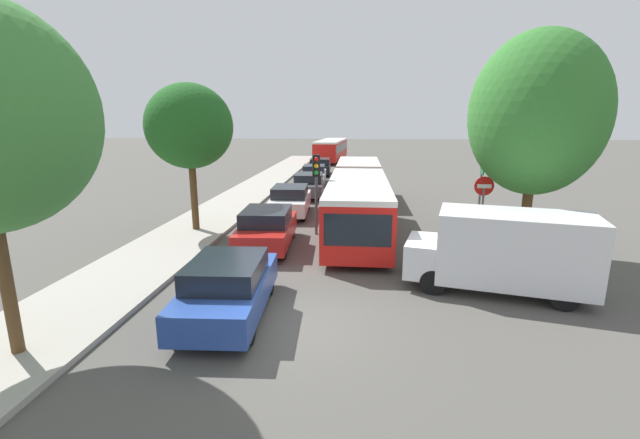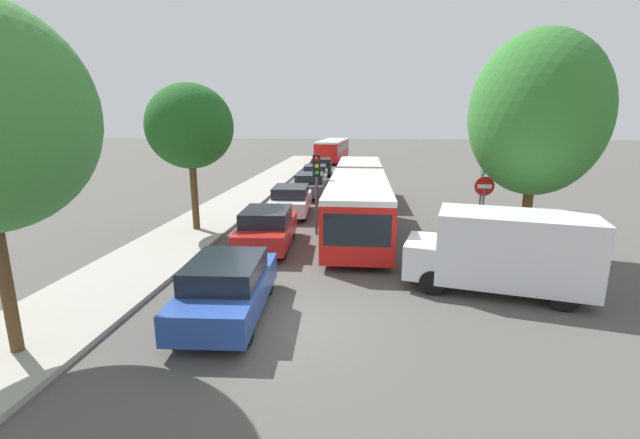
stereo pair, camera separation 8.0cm
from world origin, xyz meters
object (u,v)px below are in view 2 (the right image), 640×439
Objects in this scene: no_entry_sign at (483,202)px; tree_left_mid at (190,129)px; queued_car_graphite at (310,185)px; queued_car_black at (321,167)px; traffic_light at (316,176)px; direction_sign_post at (483,171)px; queued_car_blue at (227,287)px; articulated_bus at (359,191)px; city_bus_rear at (333,149)px; queued_car_silver at (315,174)px; tree_right_near at (538,114)px; queued_car_red at (267,228)px; queued_car_white at (291,200)px; white_van at (505,250)px.

tree_left_mid is (-11.61, 1.79, 2.57)m from no_entry_sign.
queued_car_black is (-0.29, 10.94, -0.01)m from queued_car_graphite.
tree_left_mid is (-5.30, -0.08, 1.94)m from traffic_light.
no_entry_sign is (7.98, -21.87, 1.13)m from queued_car_black.
direction_sign_post reaches higher than no_entry_sign.
queued_car_blue is at bearing -51.60° from no_entry_sign.
articulated_bus is at bearing -138.01° from no_entry_sign.
city_bus_rear is 2.77× the size of queued_car_silver.
queued_car_graphite is 1.29× the size of traffic_light.
queued_car_blue is at bearing 177.94° from queued_car_silver.
tree_right_near is (9.02, 5.46, 4.22)m from queued_car_blue.
queued_car_red reaches higher than queued_car_graphite.
city_bus_rear is at bearing 174.84° from traffic_light.
tree_left_mid is (-3.65, -14.86, 3.72)m from queued_car_silver.
articulated_bus is at bearing -166.33° from queued_car_silver.
city_bus_rear is 18.56m from queued_car_silver.
queued_car_graphite is 10.94m from queued_car_black.
traffic_light reaches higher than queued_car_silver.
queued_car_white is 16.27m from queued_car_black.
city_bus_rear is 33.76m from tree_left_mid.
queued_car_blue is 11.71m from queued_car_white.
direction_sign_post is at bearing 96.81° from traffic_light.
no_entry_sign is at bearing 41.87° from articulated_bus.
queued_car_graphite is at bearing 178.84° from queued_car_black.
queued_car_white reaches higher than queued_car_silver.
white_van reaches higher than queued_car_white.
queued_car_red is 3.19m from traffic_light.
articulated_bus is at bearing 135.83° from tree_right_near.
queued_car_blue is 1.01× the size of queued_car_graphite.
queued_car_silver is 15.75m from tree_left_mid.
white_van is at bearing -156.37° from queued_car_graphite.
white_van is at bearing -118.22° from queued_car_red.
city_bus_rear is 32.67m from direction_sign_post.
queued_car_red is 1.31× the size of traffic_light.
articulated_bus is at bearing -169.54° from city_bus_rear.
tree_left_mid reaches higher than queued_car_blue.
queued_car_graphite is 15.26m from tree_right_near.
articulated_bus reaches higher than queued_car_black.
queued_car_white is 1.02× the size of queued_car_black.
queued_car_red is (-0.15, -35.41, -0.65)m from city_bus_rear.
queued_car_graphite is at bearing 66.80° from tree_left_mid.
city_bus_rear is at bearing -65.73° from white_van.
direction_sign_post reaches higher than articulated_bus.
tree_right_near reaches higher than articulated_bus.
city_bus_rear is 2.68× the size of queued_car_black.
white_van is 1.48× the size of direction_sign_post.
tree_right_near is at bearing -10.67° from tree_left_mid.
city_bus_rear is 3.20× the size of direction_sign_post.
traffic_light is 7.46m from direction_sign_post.
traffic_light is (1.72, -3.73, 1.74)m from queued_car_white.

